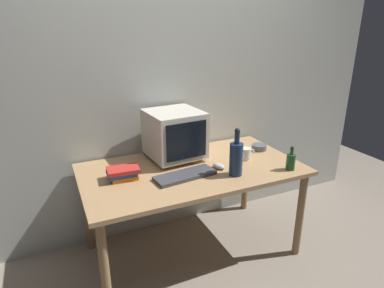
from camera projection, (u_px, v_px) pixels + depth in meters
name	position (u px, v px, depth m)	size (l,w,h in m)	color
ground_plane	(192.00, 249.00, 2.60)	(6.00, 6.00, 0.00)	gray
back_wall	(166.00, 81.00, 2.58)	(4.00, 0.08, 2.50)	beige
desk	(192.00, 177.00, 2.38)	(1.56, 0.85, 0.71)	tan
crt_monitor	(174.00, 134.00, 2.45)	(0.41, 0.42, 0.37)	beige
keyboard	(185.00, 175.00, 2.21)	(0.42, 0.15, 0.02)	#3F3F47
computer_mouse	(219.00, 166.00, 2.34)	(0.06, 0.10, 0.04)	beige
bottle_tall	(236.00, 158.00, 2.20)	(0.09, 0.09, 0.33)	navy
bottle_short	(291.00, 161.00, 2.30)	(0.06, 0.06, 0.18)	#1E4C23
book_stack	(123.00, 173.00, 2.18)	(0.22, 0.17, 0.08)	orange
mug	(246.00, 154.00, 2.49)	(0.12, 0.08, 0.09)	white
cd_spindle	(259.00, 147.00, 2.68)	(0.12, 0.12, 0.04)	#595B66
metal_canister	(204.00, 141.00, 2.68)	(0.09, 0.09, 0.15)	#B7B2A8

